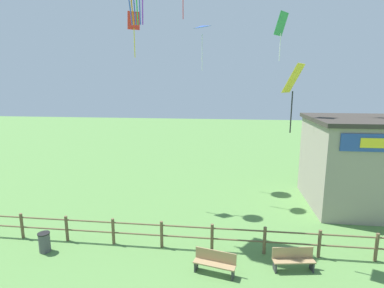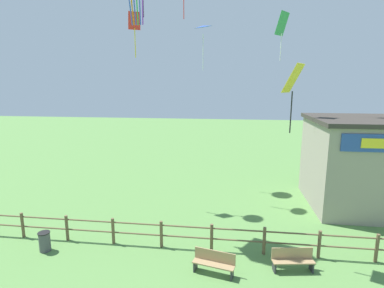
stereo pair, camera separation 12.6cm
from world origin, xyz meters
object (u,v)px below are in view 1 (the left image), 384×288
object	(u,v)px
trash_bin	(44,242)
kite_blue_delta	(202,27)
seaside_building	(376,163)
kite_green_diamond	(281,27)
kite_red_diamond	(134,26)
park_bench_by_building	(293,259)
kite_yellow_diamond	(293,84)
park_bench_near_fence	(215,262)

from	to	relation	value
trash_bin	kite_blue_delta	world-z (taller)	kite_blue_delta
seaside_building	kite_blue_delta	size ratio (longest dim) A/B	2.50
kite_blue_delta	kite_green_diamond	world-z (taller)	kite_green_diamond
trash_bin	kite_red_diamond	world-z (taller)	kite_red_diamond
park_bench_by_building	kite_blue_delta	distance (m)	15.47
kite_red_diamond	kite_yellow_diamond	xyz separation A→B (m)	(7.99, -5.46, -3.30)
kite_yellow_diamond	kite_green_diamond	size ratio (longest dim) A/B	0.98
park_bench_by_building	trash_bin	distance (m)	10.63
kite_red_diamond	kite_green_diamond	world-z (taller)	kite_green_diamond
seaside_building	park_bench_near_fence	distance (m)	12.29
trash_bin	kite_green_diamond	xyz separation A→B (m)	(10.88, 7.78, 10.16)
kite_yellow_diamond	kite_green_diamond	bearing A→B (deg)	85.99
kite_green_diamond	trash_bin	bearing A→B (deg)	-144.41
seaside_building	kite_yellow_diamond	world-z (taller)	kite_yellow_diamond
seaside_building	kite_red_diamond	world-z (taller)	kite_red_diamond
park_bench_by_building	trash_bin	world-z (taller)	park_bench_by_building
park_bench_near_fence	kite_blue_delta	world-z (taller)	kite_blue_delta
park_bench_near_fence	kite_blue_delta	bearing A→B (deg)	97.99
park_bench_by_building	trash_bin	size ratio (longest dim) A/B	1.92
park_bench_near_fence	kite_blue_delta	size ratio (longest dim) A/B	0.55
kite_red_diamond	park_bench_near_fence	bearing A→B (deg)	-54.02
park_bench_by_building	kite_red_diamond	world-z (taller)	kite_red_diamond
seaside_building	kite_red_diamond	size ratio (longest dim) A/B	3.06
seaside_building	trash_bin	bearing A→B (deg)	-156.62
seaside_building	kite_green_diamond	bearing A→B (deg)	174.53
park_bench_near_fence	park_bench_by_building	xyz separation A→B (m)	(3.09, 0.61, 0.00)
park_bench_near_fence	kite_red_diamond	world-z (taller)	kite_red_diamond
park_bench_near_fence	kite_yellow_diamond	xyz separation A→B (m)	(2.85, 1.62, 6.82)
seaside_building	park_bench_near_fence	world-z (taller)	seaside_building
kite_red_diamond	kite_blue_delta	size ratio (longest dim) A/B	0.82
trash_bin	seaside_building	bearing A→B (deg)	23.38
kite_red_diamond	kite_blue_delta	distance (m)	5.25
seaside_building	kite_red_diamond	bearing A→B (deg)	-176.81
trash_bin	park_bench_by_building	bearing A→B (deg)	-0.24
seaside_building	park_bench_by_building	size ratio (longest dim) A/B	4.57
trash_bin	kite_green_diamond	bearing A→B (deg)	35.59
seaside_building	kite_yellow_diamond	bearing A→B (deg)	-135.28
kite_yellow_diamond	seaside_building	bearing A→B (deg)	44.72
trash_bin	kite_green_diamond	world-z (taller)	kite_green_diamond
seaside_building	kite_yellow_diamond	size ratio (longest dim) A/B	2.88
kite_yellow_diamond	park_bench_by_building	bearing A→B (deg)	-77.20
trash_bin	kite_yellow_diamond	world-z (taller)	kite_yellow_diamond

